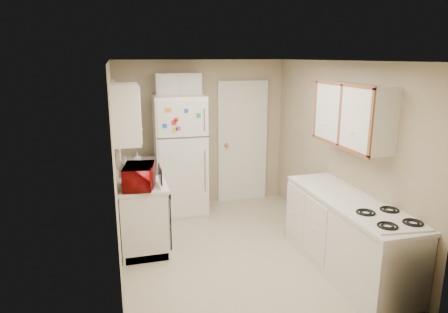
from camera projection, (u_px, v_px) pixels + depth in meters
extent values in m
plane|color=beige|center=(234.00, 252.00, 5.14)|extent=(3.80, 3.80, 0.00)
plane|color=white|center=(236.00, 61.00, 4.55)|extent=(3.80, 3.80, 0.00)
plane|color=tan|center=(116.00, 171.00, 4.49)|extent=(3.80, 3.80, 0.00)
plane|color=tan|center=(337.00, 155.00, 5.20)|extent=(3.80, 3.80, 0.00)
plane|color=tan|center=(202.00, 134.00, 6.62)|extent=(2.80, 2.80, 0.00)
plane|color=tan|center=(306.00, 224.00, 3.07)|extent=(2.80, 2.80, 0.00)
cube|color=silver|center=(141.00, 203.00, 5.59)|extent=(0.60, 1.80, 0.90)
cube|color=black|center=(167.00, 214.00, 5.09)|extent=(0.03, 0.58, 0.72)
cube|color=gray|center=(139.00, 172.00, 5.63)|extent=(0.54, 0.74, 0.16)
imported|color=#980D0D|center=(139.00, 176.00, 4.81)|extent=(0.55, 0.37, 0.34)
imported|color=silver|center=(138.00, 158.00, 5.84)|extent=(0.10, 0.11, 0.18)
cube|color=silver|center=(116.00, 121.00, 5.38)|extent=(0.10, 0.98, 1.08)
cube|color=silver|center=(126.00, 114.00, 4.58)|extent=(0.30, 0.45, 0.70)
cube|color=silver|center=(180.00, 155.00, 6.28)|extent=(0.79, 0.77, 1.88)
cube|color=silver|center=(178.00, 86.00, 6.18)|extent=(0.70, 0.30, 0.40)
cube|color=silver|center=(243.00, 143.00, 6.81)|extent=(0.86, 0.06, 2.08)
cube|color=silver|center=(347.00, 236.00, 4.56)|extent=(0.60, 2.00, 0.90)
cube|color=silver|center=(383.00, 265.00, 4.02)|extent=(0.61, 0.72, 0.80)
cube|color=silver|center=(353.00, 115.00, 4.55)|extent=(0.30, 1.20, 0.70)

